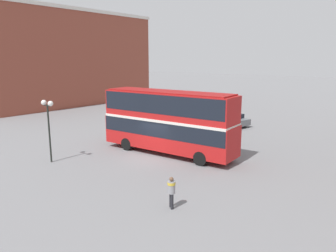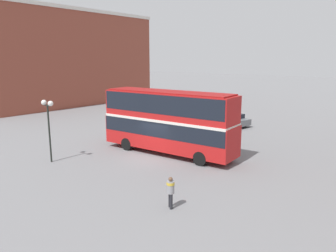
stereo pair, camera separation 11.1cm
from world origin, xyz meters
The scene contains 7 objects.
ground_plane centered at (0.00, 0.00, 0.00)m, with size 240.00×240.00×0.00m, color slate.
building_row_left centered at (-30.14, 13.76, 7.29)m, with size 9.37×29.70×14.55m.
double_decker_bus centered at (0.27, 1.92, 2.79)m, with size 11.08×3.24×4.88m.
pedestrian_foreground centered at (6.34, -5.37, 1.00)m, with size 0.56×0.56×1.63m.
parked_car_kerb_near centered at (-6.04, 17.41, 0.82)m, with size 4.79×2.56×1.64m.
parked_car_kerb_far centered at (-1.05, 14.59, 0.71)m, with size 4.40×2.63×1.39m.
street_lamp_twin_globe centered at (-4.93, -4.98, 3.47)m, with size 1.21×0.37×4.45m.
Camera 1 is at (15.66, -17.26, 7.32)m, focal length 35.00 mm.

